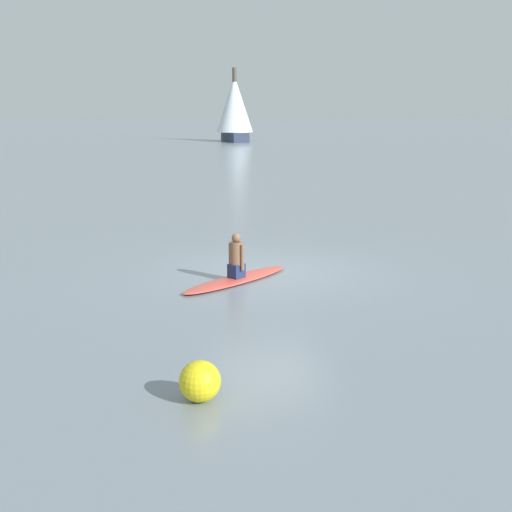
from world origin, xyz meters
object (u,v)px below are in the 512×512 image
Objects in this scene: person_paddler at (236,258)px; buoy_marker at (200,381)px; surfboard at (237,279)px; sailboat_far_right at (235,107)px.

person_paddler is 1.78× the size of buoy_marker.
sailboat_far_right is at bearing 42.00° from surfboard.
person_paddler is at bearing 65.02° from buoy_marker.
person_paddler is 55.71m from sailboat_far_right.
buoy_marker is (-21.90, -57.44, -3.11)m from sailboat_far_right.
person_paddler is 5.86m from buoy_marker.
person_paddler reaches higher than surfboard.
person_paddler is (0.00, 0.00, 0.46)m from surfboard.
sailboat_far_right reaches higher than surfboard.
sailboat_far_right reaches higher than person_paddler.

